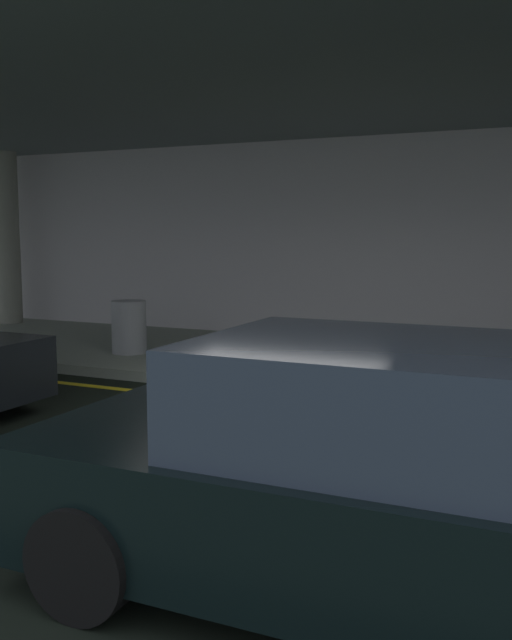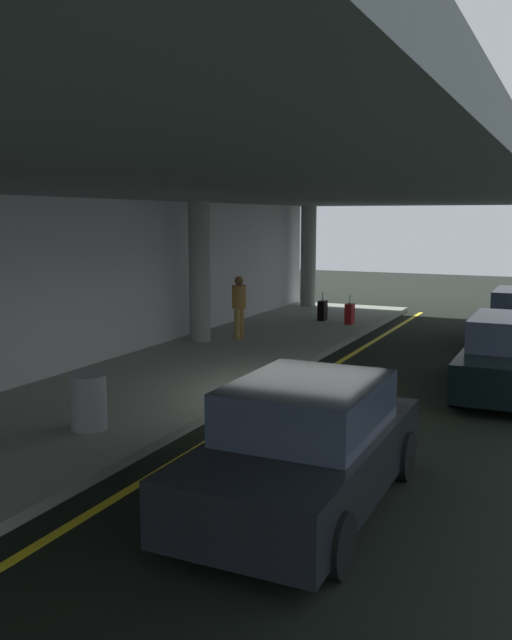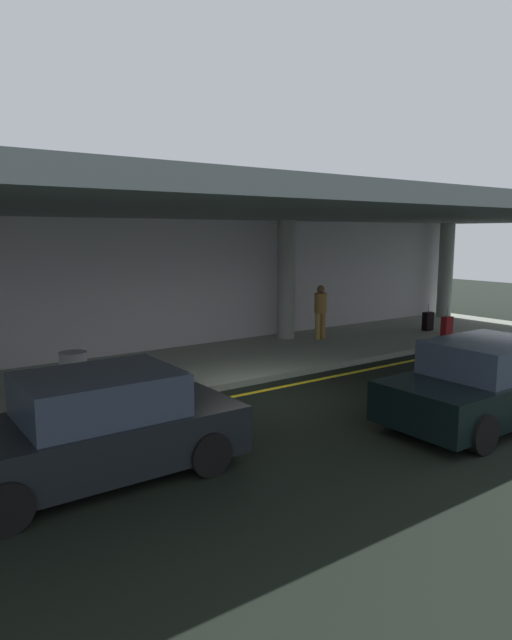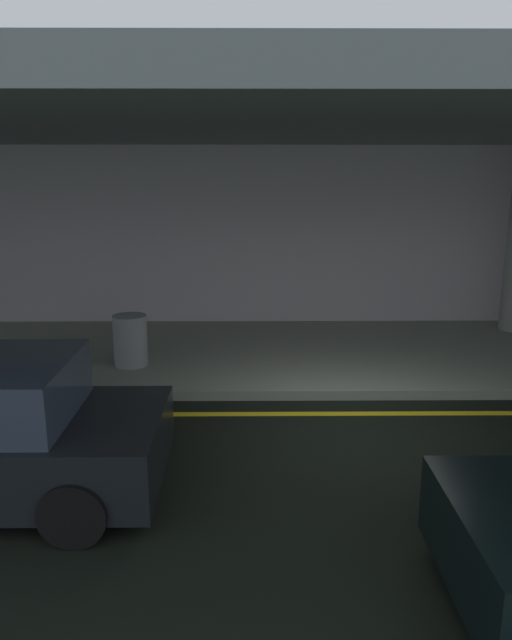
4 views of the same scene
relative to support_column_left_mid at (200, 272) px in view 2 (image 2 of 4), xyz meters
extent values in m
plane|color=black|center=(-4.00, -4.47, -1.97)|extent=(60.00, 60.00, 0.00)
cube|color=gray|center=(-4.00, -1.37, -1.90)|extent=(26.00, 4.20, 0.15)
cube|color=yellow|center=(-4.00, -3.97, -1.97)|extent=(26.00, 0.14, 0.01)
cylinder|color=gray|center=(0.00, 0.00, 0.00)|extent=(0.56, 0.56, 3.65)
cylinder|color=gray|center=(8.00, 0.00, 0.00)|extent=(0.56, 0.56, 3.65)
cube|color=slate|center=(-4.00, -1.87, 1.97)|extent=(28.00, 13.20, 0.30)
cube|color=#B8B3B6|center=(-4.00, 0.88, -0.07)|extent=(26.00, 0.30, 3.80)
cylinder|color=black|center=(4.91, -6.93, -1.65)|extent=(0.64, 0.22, 0.64)
cylinder|color=black|center=(2.21, -6.93, -1.65)|extent=(0.64, 0.22, 0.64)
cube|color=black|center=(-8.31, -6.14, -1.42)|extent=(4.10, 1.80, 0.70)
cube|color=#2D3847|center=(-8.21, -6.14, -0.77)|extent=(2.10, 1.60, 0.60)
cylinder|color=black|center=(-6.96, -5.29, -1.65)|extent=(0.64, 0.22, 0.64)
cylinder|color=black|center=(-6.96, -6.99, -1.65)|extent=(0.64, 0.22, 0.64)
cylinder|color=black|center=(-9.66, -5.29, -1.65)|extent=(0.64, 0.22, 0.64)
cylinder|color=black|center=(-9.66, -6.99, -1.65)|extent=(0.64, 0.22, 0.64)
cylinder|color=black|center=(-0.41, -7.08, -1.65)|extent=(0.64, 0.22, 0.64)
cylinder|color=black|center=(-3.11, -7.08, -1.65)|extent=(0.64, 0.22, 0.64)
cylinder|color=olive|center=(0.63, -0.78, -1.42)|extent=(0.16, 0.16, 0.82)
cylinder|color=olive|center=(0.85, -0.78, -1.42)|extent=(0.16, 0.16, 0.82)
cylinder|color=olive|center=(0.74, -0.78, -0.69)|extent=(0.38, 0.38, 0.62)
sphere|color=brown|center=(0.74, -0.78, -0.26)|extent=(0.24, 0.24, 0.24)
cube|color=black|center=(4.78, -1.72, -1.51)|extent=(0.36, 0.22, 0.62)
cylinder|color=slate|center=(4.78, -1.72, -1.06)|extent=(0.02, 0.02, 0.28)
cube|color=maroon|center=(4.43, -2.72, -1.51)|extent=(0.36, 0.22, 0.62)
cylinder|color=slate|center=(4.43, -2.72, -1.06)|extent=(0.02, 0.02, 0.28)
cylinder|color=gray|center=(-7.34, -2.21, -1.40)|extent=(0.56, 0.56, 0.85)
camera|label=1|loc=(-0.75, -11.69, 0.11)|focal=39.69mm
camera|label=2|loc=(-15.52, -8.89, 1.43)|focal=38.42mm
camera|label=3|loc=(-10.78, -13.47, 1.43)|focal=31.30mm
camera|label=4|loc=(-5.34, -11.96, 1.43)|focal=34.23mm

